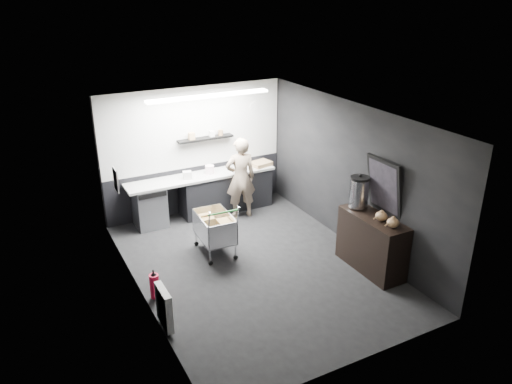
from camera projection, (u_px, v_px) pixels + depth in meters
floor at (255, 266)px, 8.80m from camera, size 5.50×5.50×0.00m
ceiling at (255, 116)px, 7.75m from camera, size 5.50×5.50×0.00m
wall_back at (195, 150)px, 10.52m from camera, size 5.50×0.00×5.50m
wall_front at (361, 275)px, 6.03m from camera, size 5.50×0.00×5.50m
wall_left at (136, 221)px, 7.42m from camera, size 0.00×5.50×5.50m
wall_right at (352, 176)px, 9.13m from camera, size 0.00×5.50×5.50m
kitchen_wall_panel at (194, 128)px, 10.31m from camera, size 3.95×0.02×1.70m
dado_panel at (197, 188)px, 10.83m from camera, size 3.95×0.02×1.00m
floating_shelf at (205, 138)px, 10.39m from camera, size 1.20×0.22×0.04m
wall_clock at (254, 106)px, 10.78m from camera, size 0.20×0.03×0.20m
poster at (116, 180)px, 8.41m from camera, size 0.02×0.30×0.40m
poster_red_band at (115, 176)px, 8.38m from camera, size 0.02×0.22×0.10m
radiator at (164, 307)px, 7.10m from camera, size 0.10×0.50×0.60m
ceiling_strip at (209, 96)px, 9.27m from camera, size 2.40×0.20×0.04m
prep_counter at (208, 193)px, 10.65m from camera, size 3.20×0.61×0.90m
person at (241, 178)px, 10.36m from camera, size 0.70×0.53×1.74m
shopping_cart at (215, 228)px, 9.06m from camera, size 0.61×0.96×1.04m
sideboard at (372, 236)px, 8.52m from camera, size 0.57×1.32×1.98m
fire_extinguisher at (155, 285)px, 7.81m from camera, size 0.15×0.15×0.50m
cardboard_box at (261, 164)px, 10.96m from camera, size 0.49×0.41×0.09m
pink_tub at (210, 170)px, 10.47m from camera, size 0.18×0.18×0.18m
white_container at (187, 175)px, 10.21m from camera, size 0.20×0.18×0.15m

